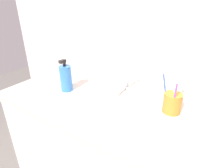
{
  "coord_description": "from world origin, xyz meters",
  "views": [
    {
      "loc": [
        0.46,
        -0.71,
        1.32
      ],
      "look_at": [
        -0.01,
        0.0,
        0.92
      ],
      "focal_mm": 30.6,
      "sensor_mm": 36.0,
      "label": 1
    }
  ],
  "objects_px": {
    "faucet": "(126,83)",
    "toothbrush_white": "(175,86)",
    "toothbrush_cup": "(172,103)",
    "toothbrush_blue": "(165,86)",
    "soap_dispenser": "(66,78)",
    "toothbrush_purple": "(175,94)"
  },
  "relations": [
    {
      "from": "faucet",
      "to": "toothbrush_white",
      "type": "bearing_deg",
      "value": -11.86
    },
    {
      "from": "toothbrush_cup",
      "to": "toothbrush_purple",
      "type": "bearing_deg",
      "value": -65.57
    },
    {
      "from": "toothbrush_cup",
      "to": "toothbrush_white",
      "type": "distance_m",
      "value": 0.08
    },
    {
      "from": "toothbrush_white",
      "to": "soap_dispenser",
      "type": "height_order",
      "value": "toothbrush_white"
    },
    {
      "from": "toothbrush_cup",
      "to": "soap_dispenser",
      "type": "distance_m",
      "value": 0.57
    },
    {
      "from": "faucet",
      "to": "toothbrush_cup",
      "type": "relative_size",
      "value": 1.81
    },
    {
      "from": "toothbrush_blue",
      "to": "soap_dispenser",
      "type": "bearing_deg",
      "value": -167.92
    },
    {
      "from": "toothbrush_cup",
      "to": "toothbrush_blue",
      "type": "bearing_deg",
      "value": 172.69
    },
    {
      "from": "faucet",
      "to": "toothbrush_cup",
      "type": "bearing_deg",
      "value": -16.62
    },
    {
      "from": "toothbrush_white",
      "to": "soap_dispenser",
      "type": "xyz_separation_m",
      "value": [
        -0.56,
        -0.13,
        -0.05
      ]
    },
    {
      "from": "toothbrush_cup",
      "to": "toothbrush_purple",
      "type": "height_order",
      "value": "toothbrush_purple"
    },
    {
      "from": "faucet",
      "to": "soap_dispenser",
      "type": "bearing_deg",
      "value": -145.13
    },
    {
      "from": "faucet",
      "to": "toothbrush_purple",
      "type": "bearing_deg",
      "value": -20.81
    },
    {
      "from": "toothbrush_purple",
      "to": "soap_dispenser",
      "type": "bearing_deg",
      "value": -172.42
    },
    {
      "from": "toothbrush_blue",
      "to": "toothbrush_cup",
      "type": "bearing_deg",
      "value": -7.31
    },
    {
      "from": "toothbrush_blue",
      "to": "toothbrush_purple",
      "type": "bearing_deg",
      "value": -30.49
    },
    {
      "from": "toothbrush_white",
      "to": "toothbrush_blue",
      "type": "distance_m",
      "value": 0.04
    },
    {
      "from": "toothbrush_cup",
      "to": "toothbrush_blue",
      "type": "height_order",
      "value": "toothbrush_blue"
    },
    {
      "from": "toothbrush_cup",
      "to": "toothbrush_blue",
      "type": "relative_size",
      "value": 0.47
    },
    {
      "from": "faucet",
      "to": "toothbrush_blue",
      "type": "xyz_separation_m",
      "value": [
        0.24,
        -0.08,
        0.08
      ]
    },
    {
      "from": "faucet",
      "to": "toothbrush_cup",
      "type": "height_order",
      "value": "faucet"
    },
    {
      "from": "faucet",
      "to": "soap_dispenser",
      "type": "relative_size",
      "value": 0.92
    }
  ]
}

